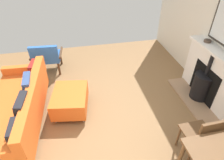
{
  "coord_description": "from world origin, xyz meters",
  "views": [
    {
      "loc": [
        -0.1,
        2.49,
        2.6
      ],
      "look_at": [
        -0.63,
        -0.02,
        0.68
      ],
      "focal_mm": 30.61,
      "sensor_mm": 36.0,
      "label": 1
    }
  ],
  "objects_px": {
    "mantel_bowl_near": "(208,41)",
    "dining_chair_near_fireplace": "(203,135)",
    "fireplace": "(209,79)",
    "ottoman": "(70,100)",
    "sofa": "(18,108)",
    "armchair_accent": "(46,56)"
  },
  "relations": [
    {
      "from": "armchair_accent",
      "to": "mantel_bowl_near",
      "type": "bearing_deg",
      "value": 159.17
    },
    {
      "from": "ottoman",
      "to": "armchair_accent",
      "type": "bearing_deg",
      "value": -71.5
    },
    {
      "from": "sofa",
      "to": "armchair_accent",
      "type": "distance_m",
      "value": 1.57
    },
    {
      "from": "ottoman",
      "to": "dining_chair_near_fireplace",
      "type": "xyz_separation_m",
      "value": [
        -1.72,
        1.36,
        0.26
      ]
    },
    {
      "from": "fireplace",
      "to": "dining_chair_near_fireplace",
      "type": "height_order",
      "value": "fireplace"
    },
    {
      "from": "sofa",
      "to": "ottoman",
      "type": "relative_size",
      "value": 2.45
    },
    {
      "from": "fireplace",
      "to": "ottoman",
      "type": "height_order",
      "value": "fireplace"
    },
    {
      "from": "ottoman",
      "to": "fireplace",
      "type": "bearing_deg",
      "value": 175.68
    },
    {
      "from": "sofa",
      "to": "dining_chair_near_fireplace",
      "type": "xyz_separation_m",
      "value": [
        -2.56,
        1.23,
        0.17
      ]
    },
    {
      "from": "fireplace",
      "to": "armchair_accent",
      "type": "distance_m",
      "value": 3.46
    },
    {
      "from": "fireplace",
      "to": "mantel_bowl_near",
      "type": "xyz_separation_m",
      "value": [
        -0.04,
        -0.4,
        0.59
      ]
    },
    {
      "from": "fireplace",
      "to": "armchair_accent",
      "type": "xyz_separation_m",
      "value": [
        3.08,
        -1.58,
        -0.03
      ]
    },
    {
      "from": "ottoman",
      "to": "sofa",
      "type": "bearing_deg",
      "value": 8.8
    },
    {
      "from": "sofa",
      "to": "dining_chair_near_fireplace",
      "type": "distance_m",
      "value": 2.85
    },
    {
      "from": "ottoman",
      "to": "mantel_bowl_near",
      "type": "bearing_deg",
      "value": -175.66
    },
    {
      "from": "mantel_bowl_near",
      "to": "dining_chair_near_fireplace",
      "type": "bearing_deg",
      "value": 59.12
    },
    {
      "from": "fireplace",
      "to": "mantel_bowl_near",
      "type": "height_order",
      "value": "mantel_bowl_near"
    },
    {
      "from": "fireplace",
      "to": "sofa",
      "type": "bearing_deg",
      "value": -1.1
    },
    {
      "from": "mantel_bowl_near",
      "to": "dining_chair_near_fireplace",
      "type": "height_order",
      "value": "mantel_bowl_near"
    },
    {
      "from": "fireplace",
      "to": "dining_chair_near_fireplace",
      "type": "relative_size",
      "value": 1.72
    },
    {
      "from": "fireplace",
      "to": "ottoman",
      "type": "relative_size",
      "value": 1.74
    },
    {
      "from": "mantel_bowl_near",
      "to": "sofa",
      "type": "relative_size",
      "value": 0.06
    }
  ]
}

